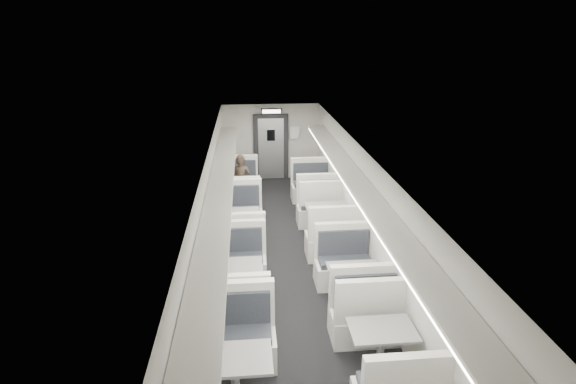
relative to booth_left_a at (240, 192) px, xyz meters
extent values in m
cube|color=black|center=(1.00, -3.68, -0.45)|extent=(3.00, 12.00, 0.12)
cube|color=white|center=(1.00, -3.68, 2.07)|extent=(3.00, 12.00, 0.12)
cube|color=#B5B2AA|center=(1.00, 2.38, 0.81)|extent=(3.00, 0.12, 2.40)
cube|color=#B5B2AA|center=(-0.56, -3.68, 0.81)|extent=(0.12, 12.00, 2.40)
cube|color=#B5B2AA|center=(2.56, -3.68, 0.81)|extent=(0.12, 12.00, 2.40)
cube|color=silver|center=(0.00, -0.79, -0.16)|extent=(1.07, 0.60, 0.45)
cube|color=#20222B|center=(0.00, -0.76, 0.12)|extent=(0.95, 0.47, 0.10)
cube|color=silver|center=(0.00, -1.01, 0.42)|extent=(1.07, 0.12, 0.71)
cube|color=silver|center=(0.00, 0.79, -0.16)|extent=(1.07, 0.60, 0.45)
cube|color=#20222B|center=(0.00, 0.76, 0.12)|extent=(0.95, 0.47, 0.10)
cube|color=silver|center=(0.00, 1.01, 0.42)|extent=(1.07, 0.12, 0.71)
cylinder|color=silver|center=(0.00, 0.00, -0.04)|extent=(0.10, 0.10, 0.70)
cylinder|color=silver|center=(0.00, 0.00, -0.37)|extent=(0.36, 0.36, 0.03)
cube|color=gray|center=(0.00, 0.00, 0.35)|extent=(0.89, 0.61, 0.04)
cube|color=silver|center=(0.00, -3.19, -0.15)|extent=(1.12, 0.62, 0.47)
cube|color=#20222B|center=(0.00, -3.16, 0.14)|extent=(0.99, 0.50, 0.11)
cube|color=silver|center=(0.00, -3.42, 0.46)|extent=(1.12, 0.13, 0.74)
cube|color=silver|center=(0.00, -1.55, -0.15)|extent=(1.12, 0.62, 0.47)
cube|color=#20222B|center=(0.00, -1.58, 0.14)|extent=(0.99, 0.50, 0.11)
cube|color=silver|center=(0.00, -1.32, 0.46)|extent=(1.12, 0.13, 0.74)
cylinder|color=silver|center=(0.00, -2.37, -0.02)|extent=(0.11, 0.11, 0.73)
cylinder|color=silver|center=(0.00, -2.37, -0.37)|extent=(0.38, 0.38, 0.03)
cube|color=gray|center=(0.00, -2.37, 0.38)|extent=(0.93, 0.63, 0.04)
cube|color=silver|center=(0.00, -5.45, -0.16)|extent=(1.07, 0.59, 0.45)
cube|color=#20222B|center=(0.00, -5.42, 0.12)|extent=(0.95, 0.47, 0.10)
cube|color=silver|center=(0.00, -5.66, 0.42)|extent=(1.07, 0.12, 0.71)
cube|color=silver|center=(0.00, -3.87, -0.16)|extent=(1.07, 0.59, 0.45)
cube|color=#20222B|center=(0.00, -3.90, 0.12)|extent=(0.95, 0.47, 0.10)
cube|color=silver|center=(0.00, -3.66, 0.42)|extent=(1.07, 0.12, 0.71)
cylinder|color=silver|center=(0.00, -4.66, -0.04)|extent=(0.10, 0.10, 0.70)
cylinder|color=silver|center=(0.00, -4.66, -0.37)|extent=(0.36, 0.36, 0.03)
cube|color=gray|center=(0.00, -4.66, 0.35)|extent=(0.89, 0.60, 0.04)
cube|color=silver|center=(0.00, -6.20, -0.15)|extent=(1.14, 0.63, 0.48)
cube|color=#20222B|center=(0.00, -6.23, 0.15)|extent=(1.01, 0.50, 0.11)
cube|color=silver|center=(0.00, -5.97, 0.47)|extent=(1.14, 0.13, 0.75)
cube|color=gray|center=(0.00, -7.04, 0.39)|extent=(0.94, 0.64, 0.04)
cube|color=silver|center=(2.00, -1.36, -0.16)|extent=(1.09, 0.61, 0.46)
cube|color=#20222B|center=(2.00, -1.33, 0.13)|extent=(0.97, 0.49, 0.10)
cube|color=silver|center=(2.00, -1.58, 0.44)|extent=(1.09, 0.12, 0.72)
cube|color=silver|center=(2.00, 0.25, -0.16)|extent=(1.09, 0.61, 0.46)
cube|color=#20222B|center=(2.00, 0.22, 0.13)|extent=(0.97, 0.49, 0.10)
cube|color=silver|center=(2.00, 0.47, 0.44)|extent=(1.09, 0.12, 0.72)
cylinder|color=silver|center=(2.00, -0.56, -0.03)|extent=(0.10, 0.10, 0.71)
cylinder|color=silver|center=(2.00, -0.56, -0.37)|extent=(0.37, 0.37, 0.03)
cube|color=gray|center=(2.00, -0.56, 0.37)|extent=(0.91, 0.62, 0.04)
cube|color=silver|center=(2.00, -3.10, -0.15)|extent=(1.14, 0.64, 0.49)
cube|color=#20222B|center=(2.00, -3.07, 0.15)|extent=(1.02, 0.51, 0.11)
cube|color=silver|center=(2.00, -3.33, 0.48)|extent=(1.14, 0.13, 0.76)
cube|color=silver|center=(2.00, -1.41, -0.15)|extent=(1.14, 0.64, 0.49)
cube|color=#20222B|center=(2.00, -1.45, 0.15)|extent=(1.02, 0.51, 0.11)
cube|color=silver|center=(2.00, -1.18, 0.48)|extent=(1.14, 0.13, 0.76)
cylinder|color=silver|center=(2.00, -2.26, -0.02)|extent=(0.11, 0.11, 0.75)
cylinder|color=silver|center=(2.00, -2.26, -0.37)|extent=(0.39, 0.39, 0.03)
cube|color=gray|center=(2.00, -2.26, 0.40)|extent=(0.95, 0.65, 0.04)
cube|color=silver|center=(2.00, -5.81, -0.16)|extent=(1.09, 0.61, 0.46)
cube|color=#20222B|center=(2.00, -5.78, 0.13)|extent=(0.97, 0.48, 0.10)
cube|color=silver|center=(2.00, -6.03, 0.43)|extent=(1.09, 0.12, 0.72)
cube|color=silver|center=(2.00, -4.21, -0.16)|extent=(1.09, 0.61, 0.46)
cube|color=#20222B|center=(2.00, -4.24, 0.13)|extent=(0.97, 0.48, 0.10)
cube|color=silver|center=(2.00, -3.99, 0.43)|extent=(1.09, 0.12, 0.72)
cylinder|color=silver|center=(2.00, -5.01, -0.03)|extent=(0.10, 0.10, 0.71)
cylinder|color=silver|center=(2.00, -5.01, -0.37)|extent=(0.37, 0.37, 0.03)
cube|color=gray|center=(2.00, -5.01, 0.36)|extent=(0.91, 0.62, 0.04)
cube|color=silver|center=(2.00, -7.64, 0.43)|extent=(1.09, 0.12, 0.72)
cube|color=silver|center=(2.00, -5.81, -0.16)|extent=(1.09, 0.61, 0.46)
cube|color=#20222B|center=(2.00, -5.84, 0.13)|extent=(0.97, 0.48, 0.10)
cube|color=silver|center=(2.00, -5.59, 0.43)|extent=(1.09, 0.12, 0.72)
cylinder|color=silver|center=(2.00, -6.61, -0.03)|extent=(0.10, 0.10, 0.71)
cylinder|color=silver|center=(2.00, -6.61, -0.37)|extent=(0.37, 0.37, 0.03)
cube|color=gray|center=(2.00, -6.61, 0.36)|extent=(0.90, 0.62, 0.04)
imported|color=black|center=(0.06, -0.31, 0.37)|extent=(0.65, 0.53, 1.52)
cube|color=black|center=(-0.49, -0.28, 0.96)|extent=(0.02, 1.18, 0.84)
cube|color=black|center=(-0.49, -2.48, 0.96)|extent=(0.02, 1.18, 0.84)
cube|color=black|center=(-0.49, -4.68, 0.96)|extent=(0.02, 1.18, 0.84)
cube|color=black|center=(-0.49, -6.88, 0.96)|extent=(0.02, 1.18, 0.84)
cube|color=silver|center=(-0.26, -3.98, 1.53)|extent=(0.46, 10.40, 0.05)
cube|color=white|center=(-0.06, -3.98, 1.48)|extent=(0.05, 10.20, 0.04)
cube|color=silver|center=(2.26, -3.98, 1.53)|extent=(0.46, 10.40, 0.05)
cube|color=white|center=(2.06, -3.98, 1.48)|extent=(0.05, 10.20, 0.04)
cube|color=black|center=(1.00, 2.26, 0.66)|extent=(1.10, 0.10, 2.10)
cube|color=silver|center=(1.00, 2.23, 0.61)|extent=(0.80, 0.05, 1.95)
cube|color=black|center=(1.00, 2.19, 1.06)|extent=(0.25, 0.02, 0.35)
cube|color=black|center=(1.00, 1.77, 1.89)|extent=(0.62, 0.10, 0.16)
cube|color=white|center=(1.00, 1.71, 1.89)|extent=(0.54, 0.02, 0.10)
cube|color=silver|center=(1.75, 2.24, 1.11)|extent=(0.32, 0.02, 0.40)
camera|label=1|loc=(0.24, -11.56, 4.24)|focal=28.00mm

